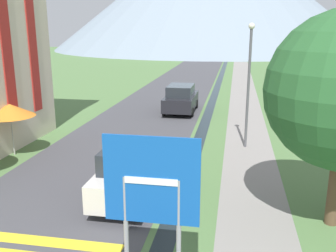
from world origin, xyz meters
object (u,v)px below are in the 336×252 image
object	(u,v)px
parked_car_far	(181,99)
streetlamp	(249,77)
road_sign	(151,193)
parked_car_near	(131,170)
cafe_umbrella_rear_orange	(10,110)

from	to	relation	value
parked_car_far	streetlamp	size ratio (longest dim) A/B	0.76
parked_car_far	streetlamp	bearing A→B (deg)	-59.39
road_sign	parked_car_far	xyz separation A→B (m)	(-1.93, 17.39, -1.34)
parked_car_near	cafe_umbrella_rear_orange	xyz separation A→B (m)	(-6.24, 3.12, 1.11)
road_sign	parked_car_far	bearing A→B (deg)	96.34
road_sign	parked_car_far	distance (m)	17.54
cafe_umbrella_rear_orange	streetlamp	distance (m)	10.59
cafe_umbrella_rear_orange	streetlamp	bearing A→B (deg)	16.35
road_sign	cafe_umbrella_rear_orange	size ratio (longest dim) A/B	1.50
parked_car_near	cafe_umbrella_rear_orange	bearing A→B (deg)	153.40
parked_car_near	parked_car_far	distance (m)	12.98
parked_car_near	cafe_umbrella_rear_orange	world-z (taller)	cafe_umbrella_rear_orange
parked_car_far	cafe_umbrella_rear_orange	xyz separation A→B (m)	(-6.00, -9.85, 1.10)
road_sign	parked_car_far	size ratio (longest dim) A/B	0.80
road_sign	parked_car_near	size ratio (longest dim) A/B	0.81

